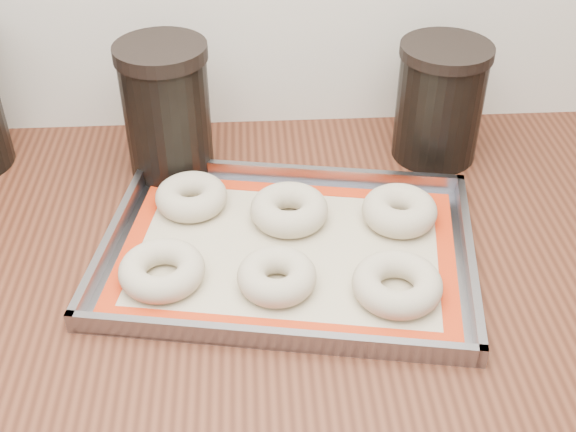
{
  "coord_description": "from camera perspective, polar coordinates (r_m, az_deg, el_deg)",
  "views": [
    {
      "loc": [
        -0.01,
        0.96,
        1.49
      ],
      "look_at": [
        0.03,
        1.66,
        0.96
      ],
      "focal_mm": 45.0,
      "sensor_mm": 36.0,
      "label": 1
    }
  ],
  "objects": [
    {
      "name": "countertop",
      "position": [
        0.94,
        -1.79,
        -3.43
      ],
      "size": [
        3.06,
        0.68,
        0.04
      ],
      "primitive_type": "cube",
      "color": "#5A2C1B",
      "rests_on": "cabinet"
    },
    {
      "name": "baking_tray",
      "position": [
        0.91,
        -0.0,
        -2.65
      ],
      "size": [
        0.51,
        0.4,
        0.03
      ],
      "rotation": [
        0.0,
        0.0,
        -0.17
      ],
      "color": "gray",
      "rests_on": "countertop"
    },
    {
      "name": "baking_mat",
      "position": [
        0.92,
        -0.0,
        -2.74
      ],
      "size": [
        0.46,
        0.36,
        0.0
      ],
      "rotation": [
        0.0,
        0.0,
        -0.17
      ],
      "color": "#C6B793",
      "rests_on": "baking_tray"
    },
    {
      "name": "bagel_front_left",
      "position": [
        0.88,
        -9.93,
        -4.24
      ],
      "size": [
        0.12,
        0.12,
        0.03
      ],
      "primitive_type": "torus",
      "rotation": [
        0.0,
        0.0,
        0.13
      ],
      "color": "#BFB094",
      "rests_on": "baking_mat"
    },
    {
      "name": "bagel_front_mid",
      "position": [
        0.85,
        -0.89,
        -4.78
      ],
      "size": [
        0.12,
        0.12,
        0.03
      ],
      "primitive_type": "torus",
      "rotation": [
        0.0,
        0.0,
        -0.28
      ],
      "color": "#BFB094",
      "rests_on": "baking_mat"
    },
    {
      "name": "bagel_front_right",
      "position": [
        0.85,
        8.62,
        -5.34
      ],
      "size": [
        0.12,
        0.12,
        0.03
      ],
      "primitive_type": "torus",
      "rotation": [
        0.0,
        0.0,
        -0.19
      ],
      "color": "#BFB094",
      "rests_on": "baking_mat"
    },
    {
      "name": "bagel_back_left",
      "position": [
        0.99,
        -7.65,
        1.53
      ],
      "size": [
        0.13,
        0.13,
        0.04
      ],
      "primitive_type": "torus",
      "rotation": [
        0.0,
        0.0,
        -0.47
      ],
      "color": "#BFB094",
      "rests_on": "baking_mat"
    },
    {
      "name": "bagel_back_mid",
      "position": [
        0.95,
        0.1,
        0.51
      ],
      "size": [
        0.12,
        0.12,
        0.04
      ],
      "primitive_type": "torus",
      "rotation": [
        0.0,
        0.0,
        -0.14
      ],
      "color": "#BFB094",
      "rests_on": "baking_mat"
    },
    {
      "name": "bagel_back_right",
      "position": [
        0.96,
        8.8,
        0.43
      ],
      "size": [
        0.11,
        0.11,
        0.04
      ],
      "primitive_type": "torus",
      "rotation": [
        0.0,
        0.0,
        -0.07
      ],
      "color": "#BFB094",
      "rests_on": "baking_mat"
    },
    {
      "name": "canister_mid",
      "position": [
        1.04,
        -9.55,
        8.28
      ],
      "size": [
        0.13,
        0.13,
        0.2
      ],
      "color": "black",
      "rests_on": "countertop"
    },
    {
      "name": "canister_right",
      "position": [
        1.09,
        11.89,
        8.83
      ],
      "size": [
        0.13,
        0.13,
        0.18
      ],
      "color": "black",
      "rests_on": "countertop"
    }
  ]
}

